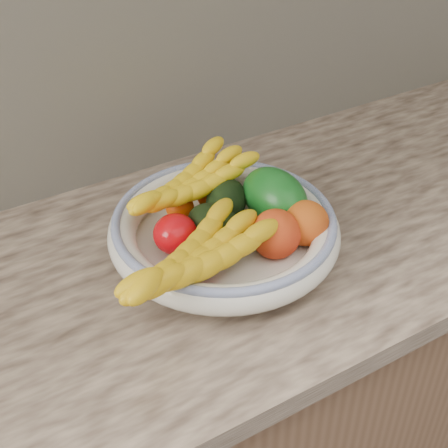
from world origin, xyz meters
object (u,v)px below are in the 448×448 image
(fruit_bowl, at_px, (224,229))
(banana_bunch_front, at_px, (195,263))
(green_mango, at_px, (275,197))
(banana_bunch_back, at_px, (190,188))

(fruit_bowl, relative_size, banana_bunch_front, 1.24)
(green_mango, distance_m, banana_bunch_back, 0.15)
(banana_bunch_back, xyz_separation_m, banana_bunch_front, (-0.08, -0.17, -0.01))
(green_mango, bearing_deg, fruit_bowl, 175.81)
(banana_bunch_back, distance_m, banana_bunch_front, 0.19)
(fruit_bowl, distance_m, banana_bunch_front, 0.14)
(green_mango, height_order, banana_bunch_front, green_mango)
(banana_bunch_front, bearing_deg, green_mango, 2.86)
(fruit_bowl, relative_size, banana_bunch_back, 1.37)
(green_mango, xyz_separation_m, banana_bunch_front, (-0.21, -0.09, 0.01))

